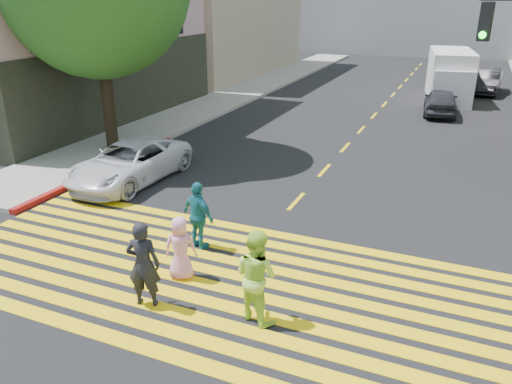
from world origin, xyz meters
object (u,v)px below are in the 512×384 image
Objects in this scene: pedestrian_extra at (198,216)px; white_sedan at (130,163)px; pedestrian_child at (181,248)px; silver_car at (462,77)px; white_van at (450,77)px; pedestrian_woman at (256,276)px; dark_car_near at (441,102)px; dark_car_parked at (486,81)px; pedestrian_man at (143,264)px.

pedestrian_extra is 0.36× the size of white_sedan.
silver_car is at bearing -119.43° from pedestrian_child.
white_van reaches higher than pedestrian_extra.
dark_car_near is at bearing -74.05° from pedestrian_woman.
dark_car_parked reaches higher than dark_car_near.
pedestrian_man is 24.17m from white_van.
pedestrian_man is 1.16m from pedestrian_child.
dark_car_parked is at bearing 49.39° from white_van.
silver_car is 0.73× the size of white_van.
pedestrian_man is 0.41× the size of dark_car_parked.
silver_car is at bearing -73.67° from pedestrian_woman.
dark_car_near is (8.44, 14.08, 0.02)m from white_sedan.
white_van is at bearing 67.35° from white_sedan.
dark_car_parked is at bearing -84.25° from pedestrian_extra.
pedestrian_child reaches higher than silver_car.
pedestrian_man reaches higher than silver_car.
dark_car_parked is at bearing 123.69° from silver_car.
white_sedan is 23.81m from dark_car_parked.
pedestrian_woman is 3.11m from pedestrian_extra.
dark_car_near is (1.82, 19.23, -0.25)m from pedestrian_woman.
pedestrian_man is 1.07× the size of pedestrian_extra.
pedestrian_woman reaches higher than silver_car.
pedestrian_man is at bearing 33.01° from pedestrian_woman.
pedestrian_extra is at bearing 72.32° from silver_car.
pedestrian_man is 2.20m from pedestrian_woman.
dark_car_near is at bearing -101.34° from dark_car_parked.
white_sedan is at bearing 53.87° from dark_car_near.
white_van reaches higher than dark_car_near.
silver_car is at bearing -99.42° from dark_car_near.
dark_car_near is 0.88× the size of silver_car.
white_van is at bearing -96.62° from dark_car_near.
dark_car_near is 0.64× the size of white_van.
dark_car_parked is at bearing -77.08° from pedestrian_woman.
pedestrian_man is at bearing 63.88° from pedestrian_child.
pedestrian_man is 27.61m from dark_car_parked.
white_van is (8.55, 18.23, 0.65)m from white_sedan.
white_van reaches higher than dark_car_parked.
white_van reaches higher than silver_car.
silver_car is (4.64, 28.60, -0.25)m from pedestrian_man.
dark_car_near is (3.98, 19.67, -0.23)m from pedestrian_man.
pedestrian_extra is 17.69m from dark_car_near.
silver_car is (2.49, 28.16, -0.27)m from pedestrian_woman.
pedestrian_man is 1.26× the size of pedestrian_child.
white_van is at bearing -116.60° from pedestrian_man.
pedestrian_woman reaches higher than pedestrian_man.
pedestrian_extra is at bearing -102.39° from pedestrian_man.
pedestrian_man reaches higher than white_sedan.
dark_car_near is at bearing 78.56° from silver_car.
pedestrian_extra is (-2.35, 2.03, -0.07)m from pedestrian_woman.
pedestrian_woman is 0.41× the size of silver_car.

